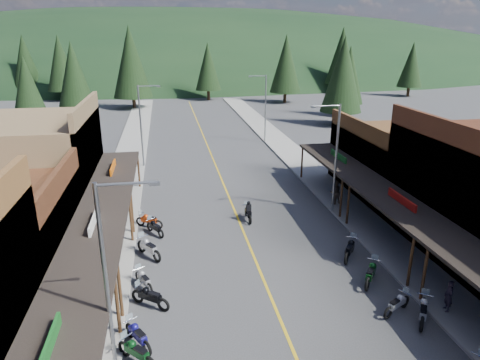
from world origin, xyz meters
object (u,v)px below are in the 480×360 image
streetlight_2 (334,154)px  pine_10 (74,74)px  pine_7 (25,61)px  shop_west_3 (39,168)px  pine_11 (343,74)px  bike_west_9 (149,247)px  pine_6 (412,65)px  shop_east_3 (396,162)px  bike_west_8 (144,279)px  bike_east_7 (371,272)px  pine_9 (349,75)px  bike_west_7 (150,296)px  rider_on_bike (248,212)px  pine_8 (27,88)px  bike_west_10 (155,227)px  bike_west_5 (136,351)px  bike_east_5 (423,310)px  pine_3 (208,66)px  pine_4 (286,64)px  bike_east_6 (397,303)px  pine_2 (131,62)px  pedestrian_east_a (449,296)px  bike_west_6 (138,334)px  streetlight_0 (110,278)px  bike_west_11 (149,220)px  streetlight_3 (264,105)px  streetlight_1 (142,123)px  pine_5 (342,56)px  shop_east_2 (480,191)px  pedestrian_east_b (335,192)px

streetlight_2 → pine_10: pine_10 is taller
pine_7 → shop_west_3: bearing=-74.3°
pine_11 → bike_west_9: (-26.12, -34.56, -6.52)m
pine_6 → pine_7: 78.92m
shop_east_3 → bike_west_8: 23.03m
bike_east_7 → pine_7: bearing=153.5°
pine_9 → bike_west_7: (-29.94, -46.55, -5.76)m
streetlight_2 → rider_on_bike: bearing=-176.8°
pine_8 → bike_west_10: pine_8 is taller
bike_west_5 → bike_east_5: (12.78, 0.46, 0.03)m
streetlight_2 → pine_3: pine_3 is taller
pine_4 → bike_east_6: size_ratio=6.50×
bike_west_9 → pine_2: bearing=59.9°
bike_west_7 → pedestrian_east_a: size_ratio=1.38×
pine_7 → bike_west_6: pine_7 is taller
pine_3 → rider_on_bike: bearing=-93.3°
pine_6 → streetlight_0: bearing=-127.1°
pine_4 → pine_10: 37.37m
bike_west_9 → bike_west_11: (-0.08, 4.16, -0.09)m
pine_11 → bike_east_5: 45.40m
streetlight_2 → rider_on_bike: 7.38m
streetlight_3 → bike_west_6: streetlight_3 is taller
streetlight_1 → streetlight_2: same height
streetlight_0 → pine_11: size_ratio=0.65×
pine_5 → pine_8: (-56.00, -32.00, -2.01)m
shop_east_2 → pine_7: (-45.78, 74.30, 3.72)m
shop_east_3 → bike_west_6: shop_east_3 is taller
pine_2 → pedestrian_east_b: bearing=-70.0°
bike_west_11 → pine_9: bearing=-8.8°
pine_8 → bike_west_9: size_ratio=4.30×
bike_west_8 → pine_11: bearing=28.5°
shop_west_3 → bike_east_5: size_ratio=4.98×
pine_4 → pine_8: bearing=-153.4°
streetlight_3 → bike_west_5: streetlight_3 is taller
streetlight_3 → pine_5: pine_5 is taller
pine_9 → bike_west_7: 55.65m
pine_2 → rider_on_bike: bearing=-78.0°
shop_east_2 → pedestrian_east_b: shop_east_2 is taller
shop_east_2 → streetlight_0: size_ratio=1.36×
shop_east_3 → bike_west_9: bearing=-158.4°
pine_7 → pine_9: pine_7 is taller
bike_east_6 → pedestrian_east_b: (2.20, 13.24, 0.55)m
streetlight_0 → pine_5: 88.17m
shop_east_2 → pedestrian_east_a: 8.92m
pine_7 → bike_west_8: (25.70, -75.84, -6.69)m
streetlight_2 → pine_6: pine_6 is taller
shop_east_3 → bike_east_5: shop_east_3 is taller
shop_east_3 → bike_west_9: (-19.87, -7.86, -1.87)m
bike_west_7 → bike_east_7: bearing=-52.7°
pine_10 → shop_west_3: bearing=-83.8°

